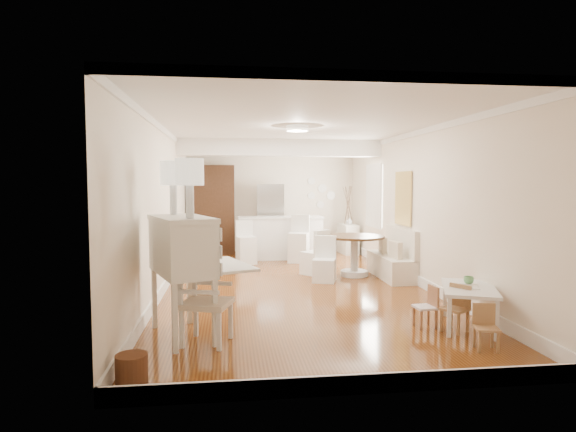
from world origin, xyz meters
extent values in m
plane|color=brown|center=(0.00, 0.00, 0.00)|extent=(9.00, 9.00, 0.00)
cube|color=white|center=(0.00, 0.00, 2.80)|extent=(4.50, 9.00, 0.04)
cube|color=#F2E3CD|center=(0.00, 4.50, 1.40)|extent=(4.50, 0.04, 2.80)
cube|color=#F2E3CD|center=(0.00, -4.50, 1.40)|extent=(4.50, 0.04, 2.80)
cube|color=#F2E3CD|center=(-2.25, 0.00, 1.40)|extent=(0.04, 9.00, 2.80)
cube|color=#F2E3CD|center=(2.25, 0.00, 1.40)|extent=(0.04, 9.00, 2.80)
cube|color=white|center=(0.00, 2.20, 2.62)|extent=(4.50, 0.45, 0.36)
cube|color=tan|center=(2.21, 0.50, 1.55)|extent=(0.04, 0.84, 1.04)
cube|color=white|center=(2.23, 2.40, 1.55)|extent=(0.04, 1.10, 1.40)
cylinder|color=#381E11|center=(-1.20, 4.48, 1.85)|extent=(0.30, 0.03, 0.30)
cylinder|color=white|center=(0.00, -0.50, 2.75)|extent=(0.36, 0.36, 0.08)
cube|color=white|center=(-1.70, -2.69, 0.73)|extent=(1.48, 1.49, 1.46)
cube|color=silver|center=(-1.40, -2.96, 0.49)|extent=(0.70, 0.70, 0.97)
cylinder|color=#58311B|center=(-2.03, -4.06, 0.15)|extent=(0.38, 0.38, 0.29)
cube|color=white|center=(1.90, -2.76, 0.26)|extent=(0.99, 1.22, 0.53)
cube|color=#B38251|center=(1.64, -2.90, 0.30)|extent=(0.40, 0.40, 0.59)
cube|color=#9F6A48|center=(1.35, -2.68, 0.27)|extent=(0.28, 0.28, 0.54)
cube|color=#9B6F46|center=(1.68, -3.58, 0.26)|extent=(0.30, 0.30, 0.51)
cube|color=silver|center=(1.99, 0.50, 0.49)|extent=(0.52, 1.60, 0.98)
cylinder|color=#462C16|center=(1.33, 0.75, 0.40)|extent=(1.38, 1.38, 0.81)
cube|color=white|center=(0.62, 0.28, 0.42)|extent=(0.52, 0.53, 0.85)
cube|color=white|center=(0.57, 1.01, 0.45)|extent=(0.62, 0.62, 0.91)
cube|color=white|center=(0.10, 3.10, 0.52)|extent=(2.05, 0.65, 1.03)
cube|color=white|center=(-0.76, 2.43, 0.49)|extent=(0.48, 0.48, 0.99)
cube|color=white|center=(0.46, 2.51, 0.55)|extent=(0.56, 0.56, 1.10)
cube|color=#381E11|center=(-1.60, 4.18, 1.15)|extent=(1.20, 0.60, 2.30)
imported|color=silver|center=(0.30, 4.15, 0.90)|extent=(0.75, 0.65, 1.80)
cube|color=silver|center=(1.94, 3.73, 0.38)|extent=(0.42, 0.83, 0.77)
imported|color=#63AA67|center=(1.97, -2.60, 0.58)|extent=(0.14, 0.14, 0.10)
imported|color=white|center=(1.98, 3.75, 0.86)|extent=(0.18, 0.18, 0.18)
camera|label=1|loc=(-1.14, -8.48, 1.86)|focal=30.00mm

